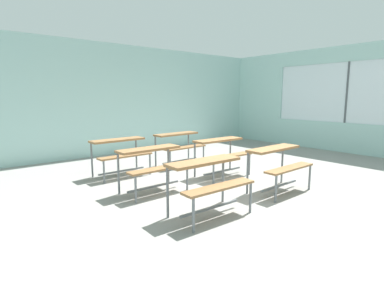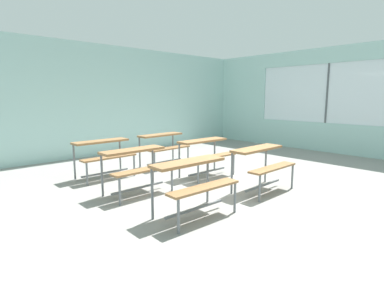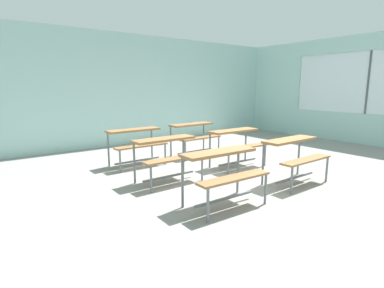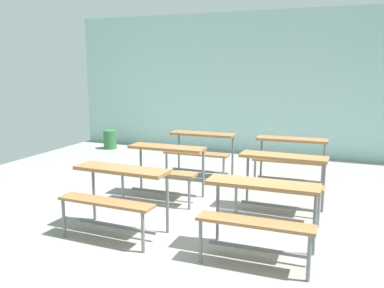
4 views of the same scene
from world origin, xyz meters
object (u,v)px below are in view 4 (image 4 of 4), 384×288
desk_bench_r2c1 (291,150)px  desk_bench_r0c1 (260,203)px  desk_bench_r2c0 (200,144)px  desk_bench_r1c0 (164,160)px  desk_bench_r1c1 (281,171)px  desk_bench_r0c0 (116,186)px  trash_bin (110,139)px

desk_bench_r2c1 → desk_bench_r0c1: bearing=-90.1°
desk_bench_r0c1 → desk_bench_r2c0: (-1.59, 2.63, 0.00)m
desk_bench_r2c1 → desk_bench_r1c0: bearing=-141.5°
desk_bench_r1c1 → desk_bench_r0c1: bearing=-88.4°
desk_bench_r0c0 → desk_bench_r2c0: (0.01, 2.64, 0.00)m
desk_bench_r1c0 → desk_bench_r2c1: 2.06m
desk_bench_r0c1 → desk_bench_r2c0: 3.07m
desk_bench_r2c0 → desk_bench_r1c0: bearing=-93.7°
desk_bench_r0c1 → desk_bench_r0c0: bearing=179.5°
desk_bench_r2c0 → desk_bench_r2c1: size_ratio=0.99×
desk_bench_r2c0 → desk_bench_r2c1: bearing=0.0°
desk_bench_r1c1 → desk_bench_r2c0: 2.04m
desk_bench_r0c0 → desk_bench_r1c0: 1.33m
desk_bench_r0c1 → desk_bench_r1c1: (-0.01, 1.33, 0.00)m
trash_bin → desk_bench_r0c1: bearing=-43.4°
desk_bench_r1c0 → desk_bench_r2c1: bearing=39.8°
desk_bench_r1c0 → desk_bench_r2c1: (1.57, 1.33, 0.00)m
desk_bench_r1c0 → desk_bench_r2c1: same height
desk_bench_r1c0 → desk_bench_r2c0: bearing=86.6°
desk_bench_r1c1 → desk_bench_r2c1: (-0.07, 1.33, 0.00)m
desk_bench_r0c0 → desk_bench_r0c1: same height
desk_bench_r1c1 → desk_bench_r2c0: size_ratio=1.00×
desk_bench_r0c1 → desk_bench_r1c1: 1.33m
desk_bench_r0c0 → trash_bin: 4.98m
desk_bench_r1c1 → desk_bench_r2c0: same height
desk_bench_r0c1 → desk_bench_r1c0: same height
desk_bench_r0c1 → trash_bin: desk_bench_r0c1 is taller
desk_bench_r1c1 → desk_bench_r2c1: same height
trash_bin → desk_bench_r1c1: bearing=-32.8°
desk_bench_r0c0 → desk_bench_r0c1: bearing=2.0°
desk_bench_r0c1 → desk_bench_r2c0: bearing=120.4°
desk_bench_r2c1 → trash_bin: 4.54m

